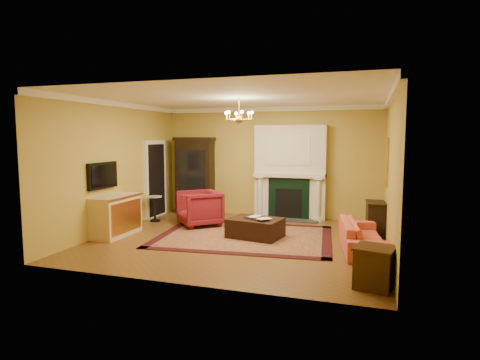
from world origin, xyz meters
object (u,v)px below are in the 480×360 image
at_px(pedestal_table, 155,207).
at_px(end_table, 374,268).
at_px(china_cabinet, 195,177).
at_px(wingback_armchair, 200,207).
at_px(leather_ottoman, 255,228).
at_px(coral_sofa, 363,231).
at_px(console_table, 375,219).
at_px(commode, 116,216).

height_order(pedestal_table, end_table, pedestal_table).
distance_m(china_cabinet, wingback_armchair, 1.79).
bearing_deg(leather_ottoman, wingback_armchair, 166.42).
height_order(coral_sofa, console_table, coral_sofa).
relative_size(wingback_armchair, console_table, 1.31).
height_order(wingback_armchair, leather_ottoman, wingback_armchair).
xyz_separation_m(china_cabinet, wingback_armchair, (0.79, -1.50, -0.56)).
xyz_separation_m(pedestal_table, commode, (-0.07, -1.60, 0.06)).
distance_m(wingback_armchair, leather_ottoman, 1.80).
xyz_separation_m(china_cabinet, leather_ottoman, (2.42, -2.22, -0.82)).
xyz_separation_m(wingback_armchair, console_table, (4.12, 0.27, -0.11)).
height_order(commode, coral_sofa, commode).
height_order(china_cabinet, coral_sofa, china_cabinet).
relative_size(console_table, leather_ottoman, 0.67).
relative_size(china_cabinet, wingback_armchair, 2.17).
height_order(china_cabinet, pedestal_table, china_cabinet).
bearing_deg(console_table, commode, -166.81).
bearing_deg(wingback_armchair, console_table, 51.27).
bearing_deg(pedestal_table, end_table, -30.22).
distance_m(coral_sofa, end_table, 2.00).
relative_size(pedestal_table, leather_ottoman, 0.61).
bearing_deg(china_cabinet, leather_ottoman, -45.95).
bearing_deg(leather_ottoman, console_table, 31.96).
height_order(end_table, leather_ottoman, end_table).
bearing_deg(commode, china_cabinet, 79.61).
bearing_deg(end_table, china_cabinet, 137.04).
xyz_separation_m(coral_sofa, end_table, (0.19, -1.98, -0.09)).
bearing_deg(coral_sofa, wingback_armchair, 66.67).
relative_size(wingback_armchair, pedestal_table, 1.44).
height_order(wingback_armchair, console_table, wingback_armchair).
xyz_separation_m(china_cabinet, commode, (-0.60, -2.98, -0.59)).
distance_m(end_table, console_table, 3.29).
bearing_deg(console_table, china_cabinet, 161.48).
distance_m(pedestal_table, coral_sofa, 5.31).
xyz_separation_m(china_cabinet, end_table, (4.85, -4.52, -0.75)).
relative_size(wingback_armchair, leather_ottoman, 0.87).
relative_size(end_table, console_table, 0.79).
bearing_deg(coral_sofa, end_table, 177.08).
height_order(wingback_armchair, commode, wingback_armchair).
relative_size(wingback_armchair, commode, 0.80).
height_order(china_cabinet, end_table, china_cabinet).
height_order(commode, end_table, commode).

